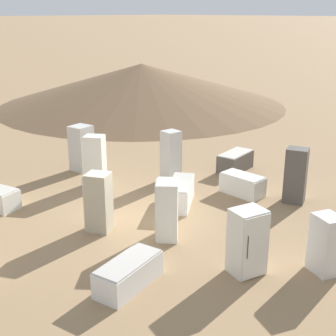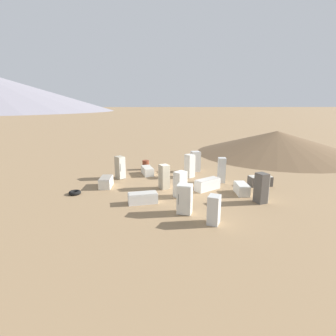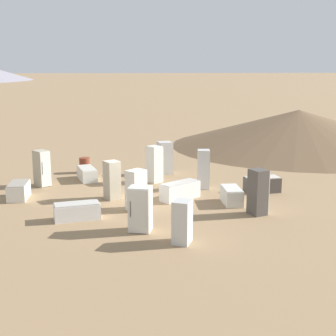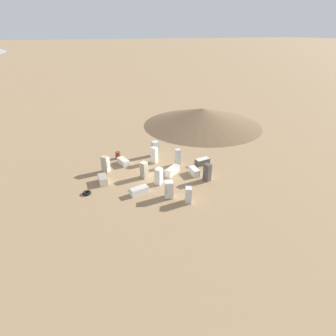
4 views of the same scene
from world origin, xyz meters
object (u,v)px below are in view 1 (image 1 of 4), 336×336
Objects in this scene: discarded_fridge_5 at (235,161)px; discarded_fridge_11 at (98,202)px; discarded_fridge_9 at (82,148)px; discarded_fridge_1 at (171,156)px; discarded_fridge_6 at (129,273)px; discarded_fridge_12 at (296,175)px; discarded_fridge_7 at (95,161)px; discarded_fridge_4 at (167,210)px; discarded_fridge_14 at (326,244)px; discarded_fridge_10 at (242,185)px; discarded_fridge_13 at (181,193)px; discarded_fridge_2 at (247,242)px.

discarded_fridge_5 is 7.05m from discarded_fridge_11.
discarded_fridge_1 is at bearing 14.64° from discarded_fridge_9.
discarded_fridge_6 is 7.16m from discarded_fridge_12.
discarded_fridge_4 is at bearing -49.12° from discarded_fridge_7.
discarded_fridge_1 is 1.03× the size of discarded_fridge_6.
discarded_fridge_5 is 0.94× the size of discarded_fridge_12.
discarded_fridge_14 is at bearing -12.34° from discarded_fridge_9.
discarded_fridge_14 is at bearing 58.58° from discarded_fridge_10.
discarded_fridge_11 reaches higher than discarded_fridge_13.
discarded_fridge_11 is 0.94× the size of discarded_fridge_12.
discarded_fridge_1 is 1.04× the size of discarded_fridge_12.
discarded_fridge_2 is at bearing 120.97° from discarded_fridge_5.
discarded_fridge_4 is at bearing 101.90° from discarded_fridge_5.
discarded_fridge_4 is at bearing 103.02° from discarded_fridge_6.
discarded_fridge_11 is at bearing -13.53° from discarded_fridge_10.
discarded_fridge_7 is 1.04× the size of discarded_fridge_9.
discarded_fridge_1 is at bearing 61.77° from discarded_fridge_5.
discarded_fridge_14 is at bearing -33.85° from discarded_fridge_7.
discarded_fridge_2 is 5.14m from discarded_fridge_10.
discarded_fridge_9 reaches higher than discarded_fridge_5.
discarded_fridge_13 is 5.35m from discarded_fridge_14.
discarded_fridge_5 is 6.07m from discarded_fridge_9.
discarded_fridge_6 is 1.08× the size of discarded_fridge_11.
discarded_fridge_5 is at bearing 139.20° from discarded_fridge_12.
discarded_fridge_14 is (2.75, 4.38, 0.38)m from discarded_fridge_10.
discarded_fridge_6 is 1.01× the size of discarded_fridge_12.
discarded_fridge_1 is 1.07× the size of discarded_fridge_9.
discarded_fridge_9 reaches higher than discarded_fridge_10.
discarded_fridge_13 reaches higher than discarded_fridge_10.
discarded_fridge_5 is (-2.64, 0.99, -0.59)m from discarded_fridge_1.
discarded_fridge_9 is at bearing 36.03° from discarded_fridge_5.
discarded_fridge_6 is at bearing 162.93° from discarded_fridge_4.
discarded_fridge_9 is (-0.72, -1.82, -0.04)m from discarded_fridge_7.
discarded_fridge_12 is (-3.67, 5.86, -0.02)m from discarded_fridge_7.
discarded_fridge_10 is 0.87× the size of discarded_fridge_11.
discarded_fridge_9 is (4.17, -4.37, 0.53)m from discarded_fridge_5.
discarded_fridge_12 is at bearing 63.46° from discarded_fridge_14.
discarded_fridge_6 is (2.37, -1.57, -0.49)m from discarded_fridge_2.
discarded_fridge_13 is (4.01, 0.78, 0.02)m from discarded_fridge_5.
discarded_fridge_6 is 1.04× the size of discarded_fridge_9.
discarded_fridge_7 is at bearing 34.72° from discarded_fridge_4.
discarded_fridge_4 is at bearing -131.06° from discarded_fridge_1.
discarded_fridge_10 is (-2.28, 6.08, -0.54)m from discarded_fridge_9.
discarded_fridge_1 reaches higher than discarded_fridge_2.
discarded_fridge_11 reaches higher than discarded_fridge_14.
discarded_fridge_14 is (-1.34, 1.31, -0.08)m from discarded_fridge_2.
discarded_fridge_5 is at bearing 26.94° from discarded_fridge_7.
discarded_fridge_6 is (2.33, 1.07, -0.51)m from discarded_fridge_4.
discarded_fridge_4 reaches higher than discarded_fridge_13.
discarded_fridge_5 is 0.88× the size of discarded_fridge_13.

